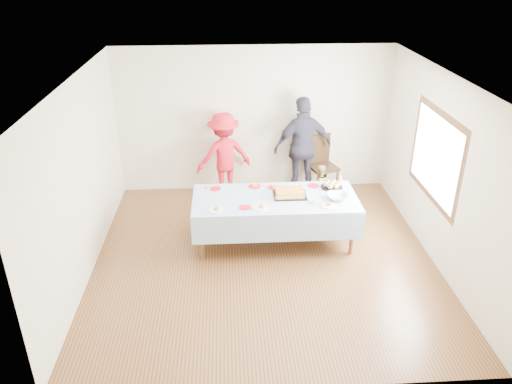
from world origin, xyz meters
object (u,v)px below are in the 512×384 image
birthday_cake (290,193)px  dining_chair (321,161)px  adult_left (224,155)px  party_table (275,201)px

birthday_cake → dining_chair: dining_chair is taller
dining_chair → adult_left: 1.82m
birthday_cake → dining_chair: (0.81, 1.78, -0.22)m
party_table → adult_left: adult_left is taller
birthday_cake → dining_chair: 1.97m
dining_chair → adult_left: adult_left is taller
party_table → birthday_cake: bearing=15.1°
dining_chair → adult_left: bearing=164.2°
adult_left → birthday_cake: bearing=102.6°
birthday_cake → dining_chair: size_ratio=0.46×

